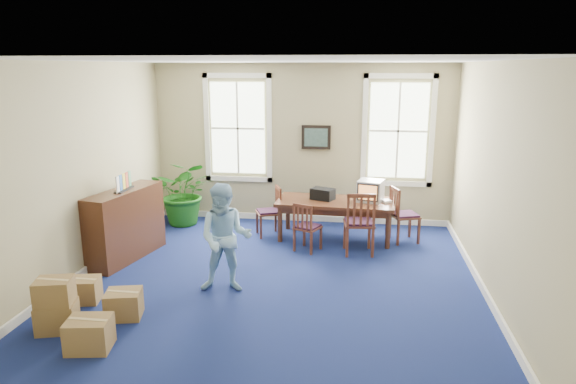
# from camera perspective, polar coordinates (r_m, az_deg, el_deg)

# --- Properties ---
(floor) EXTENTS (6.50, 6.50, 0.00)m
(floor) POSITION_cam_1_polar(r_m,az_deg,el_deg) (7.72, -1.38, -10.09)
(floor) COLOR navy
(floor) RESTS_ON ground
(ceiling) EXTENTS (6.50, 6.50, 0.00)m
(ceiling) POSITION_cam_1_polar(r_m,az_deg,el_deg) (7.06, -1.53, 14.40)
(ceiling) COLOR white
(ceiling) RESTS_ON ground
(wall_back) EXTENTS (6.50, 0.00, 6.50)m
(wall_back) POSITION_cam_1_polar(r_m,az_deg,el_deg) (10.39, 1.50, 5.34)
(wall_back) COLOR tan
(wall_back) RESTS_ON ground
(wall_front) EXTENTS (6.50, 0.00, 6.50)m
(wall_front) POSITION_cam_1_polar(r_m,az_deg,el_deg) (4.18, -8.83, -7.75)
(wall_front) COLOR tan
(wall_front) RESTS_ON ground
(wall_left) EXTENTS (0.00, 6.50, 6.50)m
(wall_left) POSITION_cam_1_polar(r_m,az_deg,el_deg) (8.26, -22.47, 2.09)
(wall_left) COLOR tan
(wall_left) RESTS_ON ground
(wall_right) EXTENTS (0.00, 6.50, 6.50)m
(wall_right) POSITION_cam_1_polar(r_m,az_deg,el_deg) (7.36, 22.26, 0.80)
(wall_right) COLOR tan
(wall_right) RESTS_ON ground
(baseboard_back) EXTENTS (6.00, 0.04, 0.12)m
(baseboard_back) POSITION_cam_1_polar(r_m,az_deg,el_deg) (10.70, 1.43, -2.87)
(baseboard_back) COLOR white
(baseboard_back) RESTS_ON ground
(baseboard_left) EXTENTS (0.04, 6.50, 0.12)m
(baseboard_left) POSITION_cam_1_polar(r_m,az_deg,el_deg) (8.66, -21.36, -7.94)
(baseboard_left) COLOR white
(baseboard_left) RESTS_ON ground
(baseboard_right) EXTENTS (0.04, 6.50, 0.12)m
(baseboard_right) POSITION_cam_1_polar(r_m,az_deg,el_deg) (7.82, 21.01, -10.26)
(baseboard_right) COLOR white
(baseboard_right) RESTS_ON ground
(window_left) EXTENTS (1.40, 0.12, 2.20)m
(window_left) POSITION_cam_1_polar(r_m,az_deg,el_deg) (10.56, -5.58, 7.06)
(window_left) COLOR white
(window_left) RESTS_ON ground
(window_right) EXTENTS (1.40, 0.12, 2.20)m
(window_right) POSITION_cam_1_polar(r_m,az_deg,el_deg) (10.29, 12.13, 6.65)
(window_right) COLOR white
(window_right) RESTS_ON ground
(wall_picture) EXTENTS (0.58, 0.06, 0.48)m
(wall_picture) POSITION_cam_1_polar(r_m,az_deg,el_deg) (10.29, 3.14, 6.09)
(wall_picture) COLOR black
(wall_picture) RESTS_ON ground
(conference_table) EXTENTS (2.18, 1.07, 0.73)m
(conference_table) POSITION_cam_1_polar(r_m,az_deg,el_deg) (9.57, 5.26, -3.05)
(conference_table) COLOR #4A2717
(conference_table) RESTS_ON ground
(crt_tv) EXTENTS (0.54, 0.56, 0.39)m
(crt_tv) POSITION_cam_1_polar(r_m,az_deg,el_deg) (9.46, 9.16, 0.15)
(crt_tv) COLOR #B7B7BC
(crt_tv) RESTS_ON conference_table
(game_console) EXTENTS (0.20, 0.22, 0.04)m
(game_console) POSITION_cam_1_polar(r_m,az_deg,el_deg) (9.47, 10.89, -0.99)
(game_console) COLOR white
(game_console) RESTS_ON conference_table
(equipment_bag) EXTENTS (0.48, 0.41, 0.21)m
(equipment_bag) POSITION_cam_1_polar(r_m,az_deg,el_deg) (9.51, 3.87, -0.21)
(equipment_bag) COLOR black
(equipment_bag) RESTS_ON conference_table
(chair_near_left) EXTENTS (0.52, 0.52, 0.87)m
(chair_near_left) POSITION_cam_1_polar(r_m,az_deg,el_deg) (8.88, 2.21, -3.85)
(chair_near_left) COLOR brown
(chair_near_left) RESTS_ON ground
(chair_near_right) EXTENTS (0.55, 0.55, 1.10)m
(chair_near_right) POSITION_cam_1_polar(r_m,az_deg,el_deg) (8.81, 7.89, -3.33)
(chair_near_right) COLOR brown
(chair_near_right) RESTS_ON ground
(chair_end_left) EXTENTS (0.55, 0.55, 0.94)m
(chair_end_left) POSITION_cam_1_polar(r_m,az_deg,el_deg) (9.67, -2.21, -2.16)
(chair_end_left) COLOR brown
(chair_end_left) RESTS_ON ground
(chair_end_right) EXTENTS (0.58, 0.58, 1.02)m
(chair_end_right) POSITION_cam_1_polar(r_m,az_deg,el_deg) (9.56, 12.85, -2.45)
(chair_end_right) COLOR brown
(chair_end_right) RESTS_ON ground
(man) EXTENTS (0.83, 0.67, 1.57)m
(man) POSITION_cam_1_polar(r_m,az_deg,el_deg) (7.26, -6.97, -5.13)
(man) COLOR #95C5E9
(man) RESTS_ON ground
(credenza) EXTENTS (0.76, 1.64, 1.24)m
(credenza) POSITION_cam_1_polar(r_m,az_deg,el_deg) (8.89, -17.60, -3.23)
(credenza) COLOR #4A2717
(credenza) RESTS_ON ground
(brochure_rack) EXTENTS (0.20, 0.67, 0.29)m
(brochure_rack) POSITION_cam_1_polar(r_m,az_deg,el_deg) (8.70, -17.83, 1.59)
(brochure_rack) COLOR #99999E
(brochure_rack) RESTS_ON credenza
(potted_plant) EXTENTS (1.23, 1.08, 1.32)m
(potted_plant) POSITION_cam_1_polar(r_m,az_deg,el_deg) (10.52, -11.39, -0.04)
(potted_plant) COLOR #175513
(potted_plant) RESTS_ON ground
(cardboard_boxes) EXTENTS (1.49, 1.49, 0.69)m
(cardboard_boxes) POSITION_cam_1_polar(r_m,az_deg,el_deg) (6.89, -22.78, -11.14)
(cardboard_boxes) COLOR olive
(cardboard_boxes) RESTS_ON ground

